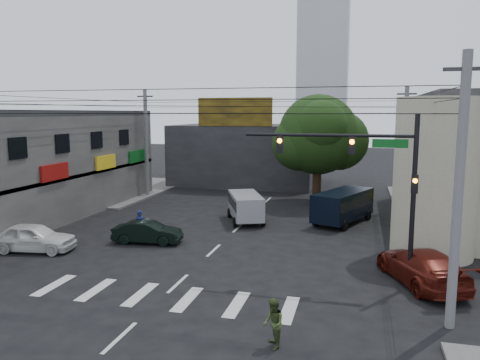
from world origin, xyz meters
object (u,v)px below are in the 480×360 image
at_px(traffic_gantry, 372,172).
at_px(utility_pole_far_right, 404,148).
at_px(utility_pole_near_right, 458,194).
at_px(white_compact, 33,237).
at_px(navy_van, 343,207).
at_px(street_tree, 318,135).
at_px(utility_pole_far_left, 146,144).
at_px(traffic_officer, 140,225).
at_px(silver_minivan, 246,208).
at_px(pedestrian_olive, 273,324).
at_px(maroon_sedan, 421,266).
at_px(dark_sedan, 147,232).

xyz_separation_m(traffic_gantry, utility_pole_far_right, (2.68, 17.00, -0.23)).
xyz_separation_m(traffic_gantry, utility_pole_near_right, (2.68, -3.50, -0.23)).
bearing_deg(white_compact, utility_pole_near_right, -110.34).
bearing_deg(navy_van, white_compact, 147.32).
height_order(street_tree, navy_van, street_tree).
bearing_deg(navy_van, utility_pole_far_left, 93.76).
bearing_deg(white_compact, navy_van, -64.50).
height_order(utility_pole_far_right, navy_van, utility_pole_far_right).
bearing_deg(traffic_officer, traffic_gantry, -30.16).
bearing_deg(silver_minivan, utility_pole_far_right, -78.58).
relative_size(utility_pole_far_left, utility_pole_far_right, 1.00).
relative_size(utility_pole_far_right, silver_minivan, 1.96).
bearing_deg(silver_minivan, pedestrian_olive, 173.91).
height_order(utility_pole_near_right, navy_van, utility_pole_near_right).
relative_size(utility_pole_far_right, maroon_sedan, 1.61).
xyz_separation_m(utility_pole_near_right, pedestrian_olive, (-5.57, -2.88, -3.81)).
relative_size(utility_pole_far_left, silver_minivan, 1.96).
bearing_deg(navy_van, traffic_officer, 145.66).
xyz_separation_m(navy_van, pedestrian_olive, (-1.42, -17.47, -0.28)).
bearing_deg(dark_sedan, utility_pole_far_left, 18.74).
relative_size(street_tree, utility_pole_far_right, 0.95).
distance_m(traffic_gantry, utility_pole_far_right, 17.21).
height_order(street_tree, pedestrian_olive, street_tree).
height_order(utility_pole_near_right, maroon_sedan, utility_pole_near_right).
bearing_deg(traffic_officer, maroon_sedan, -25.44).
bearing_deg(utility_pole_far_left, dark_sedan, -64.41).
bearing_deg(traffic_gantry, navy_van, 97.56).
xyz_separation_m(street_tree, traffic_gantry, (3.82, -18.00, -0.64)).
distance_m(traffic_gantry, traffic_officer, 13.77).
distance_m(maroon_sedan, navy_van, 11.12).
bearing_deg(street_tree, traffic_officer, -121.97).
distance_m(traffic_gantry, maroon_sedan, 4.66).
distance_m(utility_pole_far_right, white_compact, 25.93).
xyz_separation_m(dark_sedan, traffic_officer, (-0.72, 0.53, 0.22)).
bearing_deg(utility_pole_far_right, navy_van, -125.03).
distance_m(utility_pole_near_right, silver_minivan, 17.37).
bearing_deg(street_tree, traffic_gantry, -78.01).
xyz_separation_m(street_tree, pedestrian_olive, (0.93, -24.38, -4.69)).
height_order(utility_pole_near_right, silver_minivan, utility_pole_near_right).
bearing_deg(utility_pole_far_left, traffic_officer, -66.10).
height_order(silver_minivan, navy_van, navy_van).
bearing_deg(maroon_sedan, traffic_gantry, -6.53).
bearing_deg(utility_pole_far_right, utility_pole_near_right, -90.00).
relative_size(white_compact, pedestrian_olive, 2.91).
xyz_separation_m(street_tree, white_compact, (-13.15, -17.46, -4.73)).
bearing_deg(silver_minivan, dark_sedan, 124.79).
height_order(silver_minivan, traffic_officer, silver_minivan).
relative_size(utility_pole_far_right, pedestrian_olive, 5.86).
bearing_deg(silver_minivan, traffic_gantry, -164.63).
distance_m(utility_pole_far_right, pedestrian_olive, 24.33).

